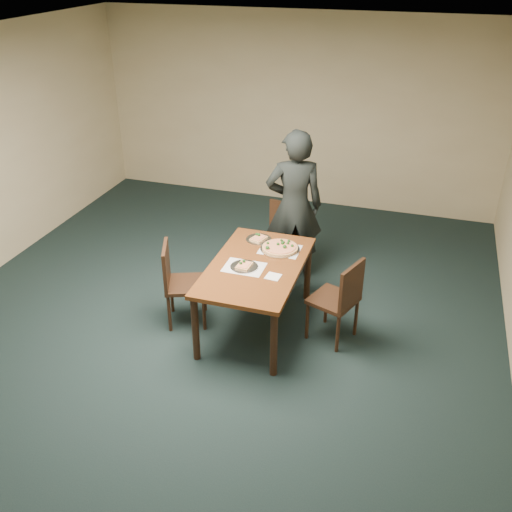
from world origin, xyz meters
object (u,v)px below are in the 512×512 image
(slice_plate_near, at_px, (244,266))
(slice_plate_far, at_px, (259,239))
(chair_far, at_px, (281,236))
(chair_left, at_px, (178,279))
(dining_table, at_px, (256,273))
(diner, at_px, (294,206))
(chair_right, at_px, (340,297))
(pizza_pan, at_px, (280,248))

(slice_plate_near, relative_size, slice_plate_far, 1.00)
(slice_plate_near, bearing_deg, slice_plate_far, 93.67)
(chair_far, bearing_deg, chair_left, -110.07)
(chair_far, height_order, chair_left, same)
(dining_table, distance_m, chair_far, 1.15)
(diner, distance_m, slice_plate_far, 0.68)
(chair_right, distance_m, slice_plate_near, 1.00)
(chair_left, distance_m, diner, 1.63)
(dining_table, xyz_separation_m, chair_left, (-0.80, -0.15, -0.14))
(chair_right, height_order, diner, diner)
(dining_table, height_order, slice_plate_near, slice_plate_near)
(diner, bearing_deg, slice_plate_near, 61.65)
(chair_left, bearing_deg, dining_table, -100.65)
(diner, distance_m, slice_plate_near, 1.26)
(dining_table, xyz_separation_m, slice_plate_far, (-0.14, 0.53, 0.10))
(chair_left, bearing_deg, slice_plate_far, -65.44)
(chair_left, bearing_deg, slice_plate_near, -105.94)
(slice_plate_far, bearing_deg, slice_plate_near, -86.33)
(slice_plate_near, bearing_deg, chair_left, -174.85)
(chair_left, relative_size, chair_right, 1.00)
(chair_right, relative_size, diner, 0.50)
(chair_far, relative_size, chair_right, 1.00)
(chair_far, distance_m, chair_left, 1.49)
(chair_left, relative_size, slice_plate_far, 3.25)
(dining_table, relative_size, chair_left, 1.65)
(chair_right, xyz_separation_m, slice_plate_far, (-1.00, 0.50, 0.25))
(dining_table, relative_size, diner, 0.82)
(pizza_pan, xyz_separation_m, slice_plate_far, (-0.28, 0.15, -0.01))
(pizza_pan, distance_m, slice_plate_near, 0.53)
(slice_plate_near, bearing_deg, chair_far, 87.38)
(chair_left, bearing_deg, diner, -55.68)
(diner, xyz_separation_m, slice_plate_near, (-0.20, -1.24, -0.15))
(diner, relative_size, slice_plate_near, 6.52)
(chair_far, relative_size, chair_left, 1.00)
(chair_far, distance_m, slice_plate_near, 1.25)
(slice_plate_far, bearing_deg, diner, 69.39)
(diner, height_order, slice_plate_near, diner)
(dining_table, relative_size, chair_right, 1.65)
(pizza_pan, bearing_deg, diner, 93.50)
(dining_table, bearing_deg, chair_left, -169.57)
(chair_right, bearing_deg, chair_left, -63.18)
(pizza_pan, bearing_deg, chair_right, -26.02)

